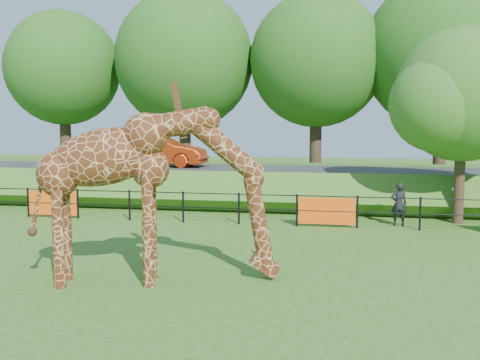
{
  "coord_description": "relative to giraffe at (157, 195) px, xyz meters",
  "views": [
    {
      "loc": [
        3.35,
        -9.93,
        3.48
      ],
      "look_at": [
        0.82,
        3.77,
        2.0
      ],
      "focal_mm": 40.0,
      "sensor_mm": 36.0,
      "label": 1
    }
  ],
  "objects": [
    {
      "name": "bg_tree_line",
      "position": [
        2.41,
        20.96,
        5.26
      ],
      "size": [
        37.3,
        8.8,
        11.82
      ],
      "color": "#312516",
      "rests_on": "ground"
    },
    {
      "name": "giraffe",
      "position": [
        0.0,
        0.0,
        0.0
      ],
      "size": [
        5.49,
        2.31,
        3.87
      ],
      "primitive_type": null,
      "rotation": [
        0.0,
        0.0,
        0.25
      ],
      "color": "#552811",
      "rests_on": "ground"
    },
    {
      "name": "tree_east",
      "position": [
        8.11,
        8.59,
        2.35
      ],
      "size": [
        5.4,
        4.71,
        6.76
      ],
      "color": "#312516",
      "rests_on": "ground"
    },
    {
      "name": "road",
      "position": [
        0.52,
        12.96,
        -0.57
      ],
      "size": [
        40.0,
        5.0,
        0.12
      ],
      "primitive_type": "cube",
      "color": "#29292B",
      "rests_on": "embankment"
    },
    {
      "name": "car_red",
      "position": [
        -4.49,
        13.44,
        0.2
      ],
      "size": [
        4.4,
        1.72,
        1.43
      ],
      "primitive_type": "imported",
      "rotation": [
        0.0,
        0.0,
        1.52
      ],
      "color": "#AB2E0C",
      "rests_on": "road"
    },
    {
      "name": "ground",
      "position": [
        0.52,
        -1.04,
        -1.93
      ],
      "size": [
        90.0,
        90.0,
        0.0
      ],
      "primitive_type": "plane",
      "color": "#2F5A16",
      "rests_on": "ground"
    },
    {
      "name": "perimeter_fence",
      "position": [
        0.52,
        6.96,
        -1.38
      ],
      "size": [
        28.07,
        0.1,
        1.1
      ],
      "primitive_type": null,
      "color": "black",
      "rests_on": "ground"
    },
    {
      "name": "visitor",
      "position": [
        5.92,
        7.68,
        -1.19
      ],
      "size": [
        0.58,
        0.42,
        1.49
      ],
      "primitive_type": "imported",
      "rotation": [
        0.0,
        0.0,
        3.26
      ],
      "color": "black",
      "rests_on": "ground"
    },
    {
      "name": "car_blue",
      "position": [
        -6.35,
        12.97,
        0.24
      ],
      "size": [
        4.53,
        2.05,
        1.51
      ],
      "primitive_type": "imported",
      "rotation": [
        0.0,
        0.0,
        1.51
      ],
      "color": "#132C9C",
      "rests_on": "road"
    },
    {
      "name": "embankment",
      "position": [
        0.52,
        14.46,
        -1.28
      ],
      "size": [
        40.0,
        9.0,
        1.3
      ],
      "primitive_type": "cube",
      "color": "#2F5A16",
      "rests_on": "ground"
    }
  ]
}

